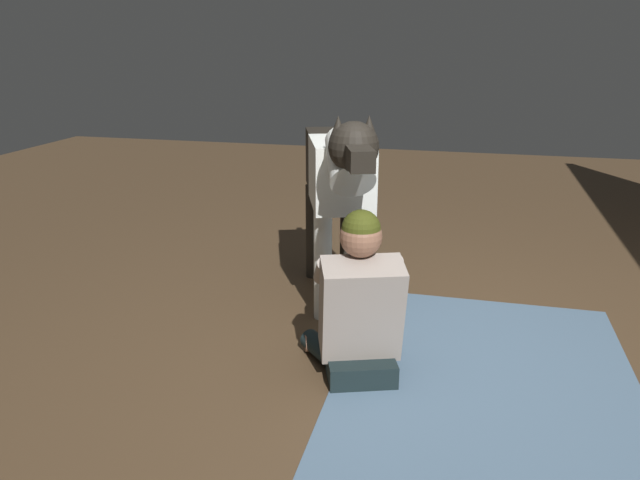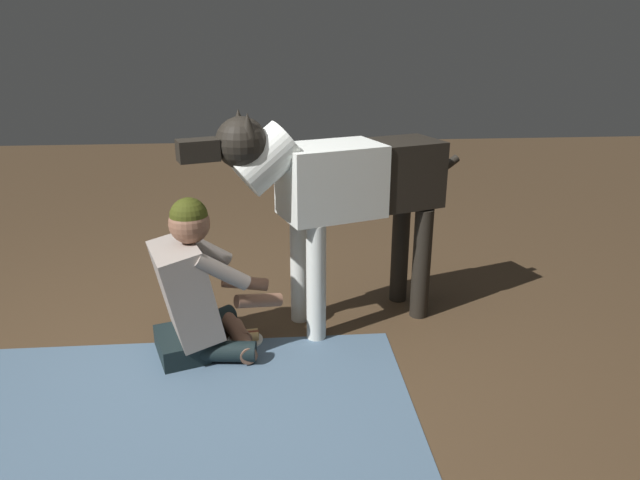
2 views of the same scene
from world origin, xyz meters
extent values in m
plane|color=#493623|center=(0.00, 0.00, 0.00)|extent=(13.09, 13.09, 0.00)
cube|color=slate|center=(0.14, 0.33, 0.00)|extent=(2.26, 1.50, 0.01)
cube|color=black|center=(0.15, -0.29, 0.06)|extent=(0.34, 0.40, 0.12)
cylinder|color=black|center=(0.05, -0.49, 0.07)|extent=(0.36, 0.36, 0.11)
cylinder|color=#8D5F49|center=(-0.12, -0.47, 0.06)|extent=(0.23, 0.37, 0.09)
cylinder|color=black|center=(-0.05, -0.20, 0.07)|extent=(0.41, 0.15, 0.11)
cylinder|color=#8D5F49|center=(-0.17, -0.31, 0.06)|extent=(0.18, 0.37, 0.09)
cube|color=gray|center=(0.10, -0.31, 0.37)|extent=(0.42, 0.48, 0.54)
cylinder|color=gray|center=(0.01, -0.52, 0.52)|extent=(0.30, 0.17, 0.24)
cylinder|color=#8D5F49|center=(-0.19, -0.54, 0.30)|extent=(0.28, 0.12, 0.12)
cylinder|color=gray|center=(-0.10, -0.19, 0.52)|extent=(0.30, 0.17, 0.24)
cylinder|color=#8D5F49|center=(-0.27, -0.30, 0.30)|extent=(0.27, 0.19, 0.12)
sphere|color=#8D5F49|center=(0.06, -0.32, 0.74)|extent=(0.21, 0.21, 0.21)
sphere|color=#3C4213|center=(0.06, -0.32, 0.77)|extent=(0.19, 0.19, 0.19)
cylinder|color=white|center=(-0.59, -0.41, 0.34)|extent=(0.11, 0.11, 0.68)
cylinder|color=white|center=(-0.51, -0.65, 0.34)|extent=(0.11, 0.11, 0.68)
cylinder|color=black|center=(-1.24, -0.64, 0.34)|extent=(0.11, 0.11, 0.68)
cylinder|color=black|center=(-1.16, -0.87, 0.34)|extent=(0.11, 0.11, 0.68)
cube|color=white|center=(-0.69, -0.58, 0.88)|extent=(0.63, 0.51, 0.40)
cube|color=black|center=(-1.08, -0.71, 0.88)|extent=(0.55, 0.47, 0.38)
cylinder|color=white|center=(-0.33, -0.46, 1.03)|extent=(0.45, 0.36, 0.38)
sphere|color=black|center=(-0.22, -0.42, 1.12)|extent=(0.26, 0.26, 0.26)
cube|color=black|center=(-0.01, -0.34, 1.10)|extent=(0.23, 0.18, 0.11)
cone|color=black|center=(-0.25, -0.35, 1.22)|extent=(0.12, 0.12, 0.12)
cone|color=black|center=(-0.20, -0.49, 1.22)|extent=(0.12, 0.12, 0.12)
cylinder|color=black|center=(-1.32, -0.79, 0.84)|extent=(0.35, 0.16, 0.23)
cylinder|color=white|center=(-0.18, -0.41, 0.01)|extent=(0.20, 0.20, 0.01)
cylinder|color=#DCB470|center=(-0.18, -0.43, 0.04)|extent=(0.16, 0.06, 0.05)
cylinder|color=#DCB470|center=(-0.19, -0.38, 0.04)|extent=(0.16, 0.06, 0.05)
cylinder|color=brown|center=(-0.18, -0.41, 0.04)|extent=(0.16, 0.05, 0.04)
camera|label=1|loc=(2.82, 0.14, 1.66)|focal=33.97mm
camera|label=2|loc=(-0.37, 2.51, 1.66)|focal=32.68mm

